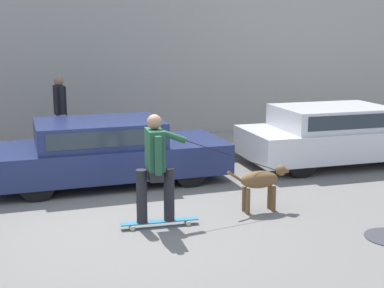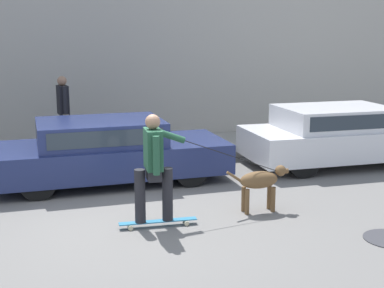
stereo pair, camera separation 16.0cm
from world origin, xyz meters
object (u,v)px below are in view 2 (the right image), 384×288
object	(u,v)px
pedestrian_with_bag	(63,111)
parked_car_2	(339,135)
parked_car_1	(108,151)
dog	(261,181)
skateboarder	(154,164)

from	to	relation	value
pedestrian_with_bag	parked_car_2	bearing A→B (deg)	151.58
parked_car_2	pedestrian_with_bag	distance (m)	5.90
parked_car_1	pedestrian_with_bag	xyz separation A→B (m)	(-0.67, 2.04, 0.50)
parked_car_1	dog	bearing A→B (deg)	-50.03
parked_car_1	pedestrian_with_bag	world-z (taller)	pedestrian_with_bag
parked_car_1	pedestrian_with_bag	size ratio (longest dim) A/B	2.60
pedestrian_with_bag	parked_car_1	bearing A→B (deg)	100.06
parked_car_1	parked_car_2	world-z (taller)	parked_car_2
skateboarder	pedestrian_with_bag	bearing A→B (deg)	105.36
parked_car_2	dog	world-z (taller)	parked_car_2
parked_car_1	dog	size ratio (longest dim) A/B	4.25
skateboarder	dog	bearing A→B (deg)	9.68
parked_car_2	skateboarder	distance (m)	5.19
parked_car_1	skateboarder	distance (m)	2.59
parked_car_2	skateboarder	size ratio (longest dim) A/B	1.57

